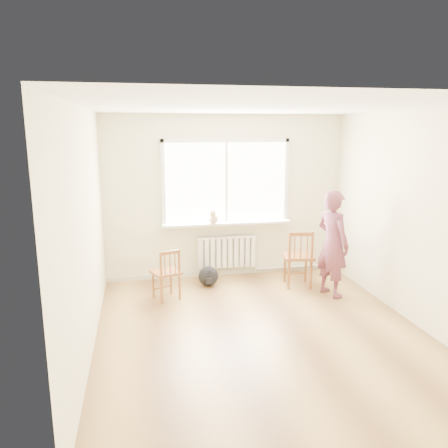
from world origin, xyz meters
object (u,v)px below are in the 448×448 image
chair_right (299,258)px  cat (213,217)px  backpack (208,276)px  chair_left (167,274)px  person (333,244)px

chair_right → cat: bearing=-17.3°
backpack → chair_left: bearing=-146.4°
chair_left → chair_right: size_ratio=0.83×
chair_left → cat: size_ratio=1.94×
chair_left → cat: 1.29m
person → cat: size_ratio=4.03×
chair_right → cat: cat is taller
chair_right → backpack: size_ratio=2.89×
person → cat: (-1.61, 1.04, 0.26)m
chair_right → chair_left: bearing=12.5°
chair_right → backpack: (-1.39, 0.32, -0.31)m
chair_left → backpack: chair_left is taller
cat → chair_left: bearing=-122.6°
chair_right → cat: 1.52m
person → cat: bearing=37.2°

